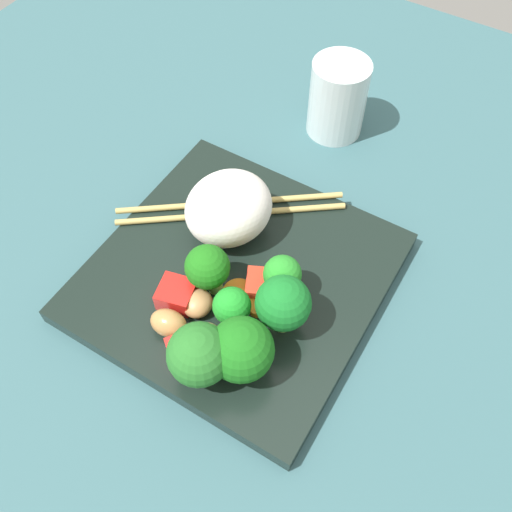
# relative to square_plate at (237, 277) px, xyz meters

# --- Properties ---
(ground_plane) EXTENTS (1.10, 1.10, 0.02)m
(ground_plane) POSITION_rel_square_plate_xyz_m (0.00, 0.00, -0.02)
(ground_plane) COLOR #345B60
(square_plate) EXTENTS (0.27, 0.27, 0.02)m
(square_plate) POSITION_rel_square_plate_xyz_m (0.00, 0.00, 0.00)
(square_plate) COLOR black
(square_plate) RESTS_ON ground_plane
(rice_mound) EXTENTS (0.11, 0.10, 0.07)m
(rice_mound) POSITION_rel_square_plate_xyz_m (-0.04, -0.03, 0.04)
(rice_mound) COLOR white
(rice_mound) RESTS_ON square_plate
(broccoli_floret_0) EXTENTS (0.03, 0.03, 0.05)m
(broccoli_floret_0) POSITION_rel_square_plate_xyz_m (0.05, 0.03, 0.04)
(broccoli_floret_0) COLOR #62913E
(broccoli_floret_0) RESTS_ON square_plate
(broccoli_floret_1) EXTENTS (0.06, 0.06, 0.06)m
(broccoli_floret_1) POSITION_rel_square_plate_xyz_m (0.08, 0.06, 0.05)
(broccoli_floret_1) COLOR #70AE4F
(broccoli_floret_1) RESTS_ON square_plate
(broccoli_floret_2) EXTENTS (0.04, 0.04, 0.06)m
(broccoli_floret_2) POSITION_rel_square_plate_xyz_m (0.03, -0.01, 0.04)
(broccoli_floret_2) COLOR #70B25B
(broccoli_floret_2) RESTS_ON square_plate
(broccoli_floret_3) EXTENTS (0.05, 0.05, 0.07)m
(broccoli_floret_3) POSITION_rel_square_plate_xyz_m (0.03, 0.07, 0.05)
(broccoli_floret_3) COLOR #6EA54C
(broccoli_floret_3) RESTS_ON square_plate
(broccoli_floret_4) EXTENTS (0.05, 0.05, 0.07)m
(broccoli_floret_4) POSITION_rel_square_plate_xyz_m (0.10, 0.03, 0.05)
(broccoli_floret_4) COLOR #7FB25E
(broccoli_floret_4) RESTS_ON square_plate
(broccoli_floret_5) EXTENTS (0.03, 0.03, 0.05)m
(broccoli_floret_5) POSITION_rel_square_plate_xyz_m (-0.00, 0.05, 0.04)
(broccoli_floret_5) COLOR #6BA744
(broccoli_floret_5) RESTS_ON square_plate
(carrot_slice_0) EXTENTS (0.03, 0.03, 0.01)m
(carrot_slice_0) POSITION_rel_square_plate_xyz_m (0.02, 0.04, 0.01)
(carrot_slice_0) COLOR orange
(carrot_slice_0) RESTS_ON square_plate
(carrot_slice_1) EXTENTS (0.03, 0.03, 0.01)m
(carrot_slice_1) POSITION_rel_square_plate_xyz_m (0.06, 0.05, 0.01)
(carrot_slice_1) COLOR orange
(carrot_slice_1) RESTS_ON square_plate
(carrot_slice_2) EXTENTS (0.04, 0.04, 0.00)m
(carrot_slice_2) POSITION_rel_square_plate_xyz_m (0.02, 0.02, 0.01)
(carrot_slice_2) COLOR orange
(carrot_slice_2) RESTS_ON square_plate
(pepper_chunk_0) EXTENTS (0.03, 0.03, 0.02)m
(pepper_chunk_0) POSITION_rel_square_plate_xyz_m (0.10, 0.01, 0.02)
(pepper_chunk_0) COLOR red
(pepper_chunk_0) RESTS_ON square_plate
(pepper_chunk_1) EXTENTS (0.04, 0.04, 0.02)m
(pepper_chunk_1) POSITION_rel_square_plate_xyz_m (0.06, -0.03, 0.02)
(pepper_chunk_1) COLOR red
(pepper_chunk_1) RESTS_ON square_plate
(pepper_chunk_2) EXTENTS (0.04, 0.04, 0.02)m
(pepper_chunk_2) POSITION_rel_square_plate_xyz_m (0.01, 0.03, 0.02)
(pepper_chunk_2) COLOR red
(pepper_chunk_2) RESTS_ON square_plate
(chicken_piece_0) EXTENTS (0.03, 0.04, 0.03)m
(chicken_piece_0) POSITION_rel_square_plate_xyz_m (0.08, -0.02, 0.02)
(chicken_piece_0) COLOR #B68047
(chicken_piece_0) RESTS_ON square_plate
(chicken_piece_1) EXTENTS (0.03, 0.04, 0.02)m
(chicken_piece_1) POSITION_rel_square_plate_xyz_m (0.08, 0.02, 0.02)
(chicken_piece_1) COLOR tan
(chicken_piece_1) RESTS_ON square_plate
(chicken_piece_2) EXTENTS (0.03, 0.03, 0.02)m
(chicken_piece_2) POSITION_rel_square_plate_xyz_m (0.05, -0.01, 0.02)
(chicken_piece_2) COLOR tan
(chicken_piece_2) RESTS_ON square_plate
(chopstick_pair) EXTENTS (0.16, 0.20, 0.01)m
(chopstick_pair) POSITION_rel_square_plate_xyz_m (-0.06, -0.05, 0.01)
(chopstick_pair) COLOR tan
(chopstick_pair) RESTS_ON square_plate
(drinking_glass) EXTENTS (0.07, 0.07, 0.09)m
(drinking_glass) POSITION_rel_square_plate_xyz_m (-0.25, -0.02, 0.04)
(drinking_glass) COLOR silver
(drinking_glass) RESTS_ON ground_plane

